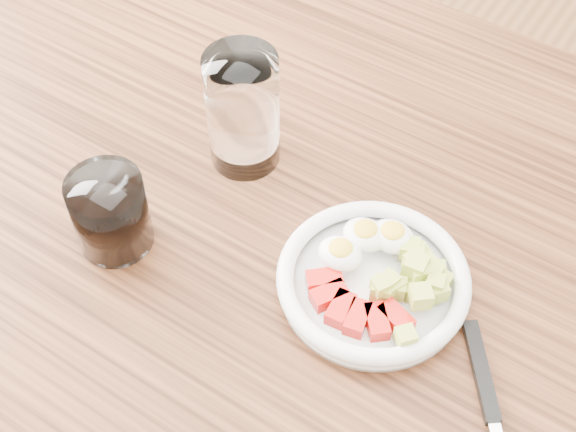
% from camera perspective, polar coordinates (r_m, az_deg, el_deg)
% --- Properties ---
extents(dining_table, '(1.50, 0.90, 0.77)m').
position_cam_1_polar(dining_table, '(0.92, 0.18, -5.74)').
color(dining_table, brown).
rests_on(dining_table, ground).
extents(bowl, '(0.19, 0.19, 0.05)m').
position_cam_1_polar(bowl, '(0.79, 6.24, -4.38)').
color(bowl, white).
rests_on(bowl, dining_table).
extents(fork, '(0.14, 0.18, 0.01)m').
position_cam_1_polar(fork, '(0.76, 14.04, -12.57)').
color(fork, black).
rests_on(fork, dining_table).
extents(water_glass, '(0.08, 0.08, 0.14)m').
position_cam_1_polar(water_glass, '(0.86, -3.23, 7.48)').
color(water_glass, white).
rests_on(water_glass, dining_table).
extents(coffee_glass, '(0.08, 0.08, 0.09)m').
position_cam_1_polar(coffee_glass, '(0.82, -12.51, 0.19)').
color(coffee_glass, white).
rests_on(coffee_glass, dining_table).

